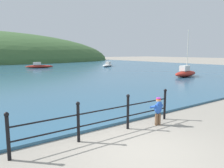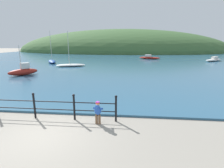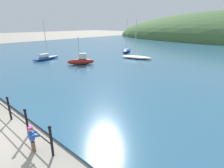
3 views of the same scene
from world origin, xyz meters
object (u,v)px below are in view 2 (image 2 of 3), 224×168
object	(u,v)px
child_in_coat	(98,111)
boat_nearest_quay	(149,58)
boat_green_fishing	(214,60)
boat_red_dinghy	(23,71)
boat_white_sailboat	(52,61)
boat_far_right	(71,65)

from	to	relation	value
child_in_coat	boat_nearest_quay	distance (m)	30.75
boat_nearest_quay	boat_green_fishing	distance (m)	11.75
child_in_coat	boat_red_dinghy	distance (m)	14.09
boat_white_sailboat	boat_green_fishing	distance (m)	28.95
boat_red_dinghy	boat_nearest_quay	distance (m)	25.13
boat_far_right	boat_white_sailboat	size ratio (longest dim) A/B	0.93
child_in_coat	boat_nearest_quay	world-z (taller)	boat_nearest_quay
boat_white_sailboat	child_in_coat	bearing A→B (deg)	-61.33
boat_far_right	boat_white_sailboat	distance (m)	6.21
boat_far_right	boat_nearest_quay	bearing A→B (deg)	46.16
child_in_coat	boat_green_fishing	distance (m)	31.81
boat_white_sailboat	boat_far_right	bearing A→B (deg)	-41.36
child_in_coat	boat_red_dinghy	bearing A→B (deg)	133.67
child_in_coat	boat_white_sailboat	bearing A→B (deg)	118.67
boat_far_right	boat_red_dinghy	bearing A→B (deg)	-110.48
boat_white_sailboat	boat_nearest_quay	xyz separation A→B (m)	(17.09, 8.84, 0.03)
boat_red_dinghy	boat_green_fishing	size ratio (longest dim) A/B	0.70
boat_red_dinghy	boat_nearest_quay	world-z (taller)	boat_red_dinghy
child_in_coat	boat_far_right	distance (m)	18.72
boat_nearest_quay	boat_green_fishing	xyz separation A→B (m)	(11.31, -3.19, -0.03)
boat_white_sailboat	boat_nearest_quay	bearing A→B (deg)	27.35
boat_red_dinghy	boat_green_fishing	distance (m)	31.35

